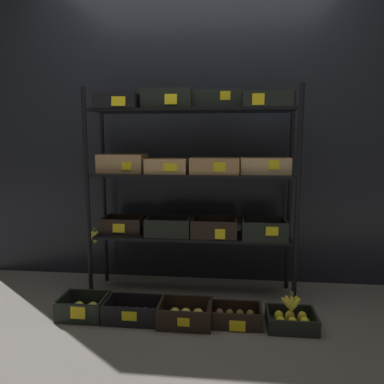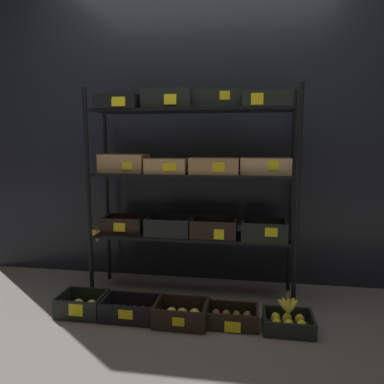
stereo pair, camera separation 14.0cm
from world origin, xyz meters
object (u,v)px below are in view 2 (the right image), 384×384
crate_ground_lemon (288,323)px  banana_bunch_loose (288,306)px  crate_ground_apple_gold (82,306)px  crate_ground_kiwi (231,318)px  crate_ground_plum (131,311)px  display_rack (194,173)px  crate_ground_center_apple_gold (182,316)px

crate_ground_lemon → banana_bunch_loose: banana_bunch_loose is taller
crate_ground_apple_gold → crate_ground_kiwi: crate_ground_apple_gold is taller
crate_ground_plum → banana_bunch_loose: 1.02m
display_rack → banana_bunch_loose: display_rack is taller
crate_ground_plum → crate_ground_kiwi: size_ratio=1.07×
display_rack → crate_ground_center_apple_gold: display_rack is taller
crate_ground_lemon → banana_bunch_loose: size_ratio=2.22×
crate_ground_kiwi → crate_ground_center_apple_gold: bearing=-174.4°
crate_ground_center_apple_gold → banana_bunch_loose: banana_bunch_loose is taller
crate_ground_lemon → crate_ground_apple_gold: bearing=179.8°
crate_ground_plum → crate_ground_lemon: crate_ground_plum is taller
crate_ground_apple_gold → crate_ground_plum: size_ratio=0.82×
crate_ground_lemon → crate_ground_kiwi: bearing=178.2°
banana_bunch_loose → crate_ground_apple_gold: bearing=179.7°
crate_ground_plum → crate_ground_kiwi: 0.66m
crate_ground_apple_gold → crate_ground_kiwi: 1.01m
crate_ground_plum → crate_ground_lemon: 1.02m
crate_ground_plum → crate_ground_apple_gold: bearing=178.5°
display_rack → crate_ground_plum: display_rack is taller
crate_ground_apple_gold → display_rack: bearing=32.8°
crate_ground_apple_gold → crate_ground_center_apple_gold: (0.70, -0.03, -0.00)m
crate_ground_lemon → banana_bunch_loose: 0.12m
crate_ground_lemon → crate_ground_plum: bearing=-179.8°
crate_ground_center_apple_gold → crate_ground_kiwi: (0.32, 0.03, -0.01)m
crate_ground_apple_gold → banana_bunch_loose: bearing=-0.3°
crate_ground_plum → crate_ground_center_apple_gold: (0.35, -0.02, 0.00)m
display_rack → crate_ground_lemon: display_rack is taller
display_rack → crate_ground_kiwi: 1.04m
crate_ground_center_apple_gold → crate_ground_kiwi: crate_ground_center_apple_gold is taller
crate_ground_kiwi → banana_bunch_loose: (0.35, -0.01, 0.11)m
banana_bunch_loose → crate_ground_lemon: bearing=4.9°
display_rack → crate_ground_kiwi: bearing=-55.0°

